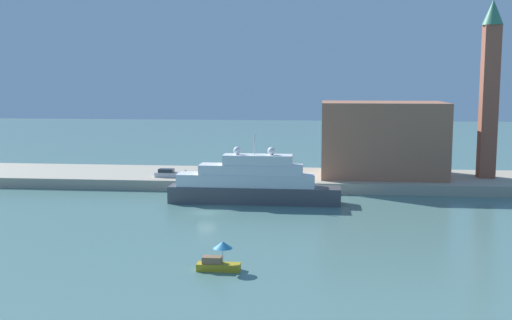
% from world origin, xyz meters
% --- Properties ---
extents(ground, '(400.00, 400.00, 0.00)m').
position_xyz_m(ground, '(0.00, 0.00, 0.00)').
color(ground, slate).
extents(quay_dock, '(110.00, 18.42, 1.75)m').
position_xyz_m(quay_dock, '(0.00, 25.21, 0.88)').
color(quay_dock, '#ADA38E').
rests_on(quay_dock, ground).
extents(large_yacht, '(25.92, 4.25, 10.53)m').
position_xyz_m(large_yacht, '(5.60, 7.62, 2.93)').
color(large_yacht, '#4C4C51').
rests_on(large_yacht, ground).
extents(small_motorboat, '(4.27, 1.92, 2.94)m').
position_xyz_m(small_motorboat, '(6.16, -26.33, 1.18)').
color(small_motorboat, '#B7991E').
rests_on(small_motorboat, ground).
extents(harbor_building, '(21.17, 13.87, 12.95)m').
position_xyz_m(harbor_building, '(26.58, 25.69, 8.23)').
color(harbor_building, '#9E664C').
rests_on(harbor_building, quay_dock).
extents(bell_tower, '(3.51, 3.51, 30.16)m').
position_xyz_m(bell_tower, '(44.31, 25.53, 17.98)').
color(bell_tower, '#93513D').
rests_on(bell_tower, quay_dock).
extents(parked_car, '(4.30, 1.82, 1.39)m').
position_xyz_m(parked_car, '(-10.71, 20.30, 2.35)').
color(parked_car, silver).
rests_on(parked_car, quay_dock).
extents(person_figure, '(0.36, 0.36, 1.56)m').
position_xyz_m(person_figure, '(-7.09, 18.72, 2.47)').
color(person_figure, '#4C4C4C').
rests_on(person_figure, quay_dock).
extents(mooring_bollard, '(0.38, 0.38, 0.84)m').
position_xyz_m(mooring_bollard, '(-2.63, 17.27, 2.17)').
color(mooring_bollard, black).
rests_on(mooring_bollard, quay_dock).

